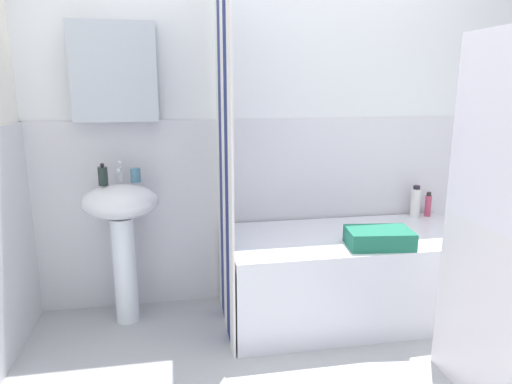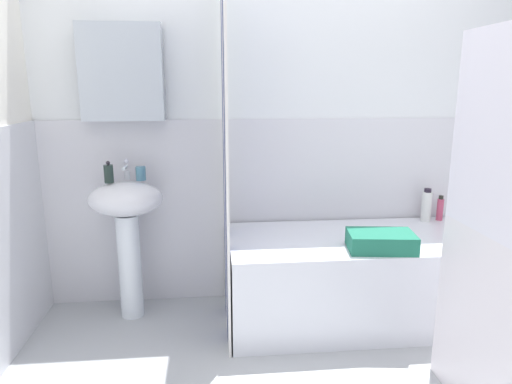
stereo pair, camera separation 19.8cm
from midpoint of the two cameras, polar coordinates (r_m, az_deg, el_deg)
wall_back_tiled at (r=2.95m, az=4.41°, el=7.99°), size 3.60×0.18×2.40m
sink at (r=2.80m, az=-13.98°, el=-3.39°), size 0.44×0.34×0.85m
faucet at (r=2.82m, az=-14.07°, el=2.71°), size 0.03×0.12×0.12m
soap_dispenser at (r=2.75m, az=-16.06°, el=2.24°), size 0.05×0.05×0.13m
toothbrush_cup at (r=2.78m, az=-12.30°, el=2.27°), size 0.06×0.06×0.08m
bathtub at (r=2.90m, az=14.22°, el=-10.43°), size 1.52×0.72×0.53m
shower_curtain at (r=2.53m, az=-1.65°, el=4.00°), size 0.01×0.72×2.00m
lotion_bottle at (r=3.31m, az=23.70°, el=-1.95°), size 0.04×0.04×0.17m
conditioner_bottle at (r=3.24m, az=22.26°, el=-1.62°), size 0.06×0.06×0.22m
towel_folded at (r=2.61m, az=17.52°, el=-5.94°), size 0.38×0.27×0.10m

